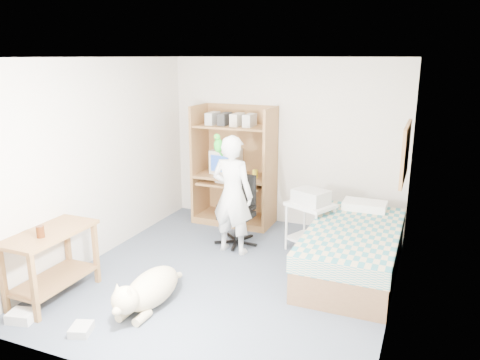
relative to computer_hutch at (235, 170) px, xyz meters
The scene contains 21 objects.
floor 2.05m from the computer_hutch, 68.06° to the right, with size 4.00×4.00×0.00m, color #454F5D.
wall_back 0.86m from the computer_hutch, 20.54° to the left, with size 3.60×0.02×2.50m, color beige.
wall_right 3.07m from the computer_hutch, 34.80° to the right, with size 0.02×4.00×2.50m, color beige.
wall_left 2.10m from the computer_hutch, 122.33° to the right, with size 0.02×4.00×2.50m, color beige.
ceiling 2.52m from the computer_hutch, 68.06° to the right, with size 3.60×4.00×0.02m, color white.
computer_hutch is the anchor object (origin of this frame).
bed 2.35m from the computer_hutch, 29.29° to the right, with size 1.02×2.02×0.66m.
side_desk 3.08m from the computer_hutch, 106.14° to the right, with size 0.50×1.00×0.75m.
corkboard 2.69m from the computer_hutch, 18.72° to the right, with size 0.04×0.94×0.66m.
office_chair 1.00m from the computer_hutch, 64.08° to the right, with size 0.53×0.53×0.94m.
person 1.17m from the computer_hutch, 68.54° to the right, with size 0.57×0.37×1.56m, color white.
parrot 1.25m from the computer_hutch, 78.05° to the right, with size 0.11×0.20×0.32m.
dog 2.81m from the computer_hutch, 85.83° to the right, with size 0.40×1.19×0.44m.
printer_cart 1.57m from the computer_hutch, 26.79° to the right, with size 0.69×0.63×0.66m.
printer 1.53m from the computer_hutch, 26.79° to the right, with size 0.42×0.32×0.18m, color #B3B2AE.
crt_monitor 0.20m from the computer_hutch, behind, with size 0.41×0.43×0.36m.
keyboard 0.22m from the computer_hutch, 93.04° to the right, with size 0.45×0.16×0.03m, color beige.
pencil_cup 0.37m from the computer_hutch, 13.68° to the right, with size 0.08×0.08×0.12m, color yellow.
drink_glass 3.19m from the computer_hutch, 104.50° to the right, with size 0.08×0.08×0.12m, color #411C0A.
floor_box_a 3.61m from the computer_hutch, 103.10° to the right, with size 0.25×0.20×0.10m, color white.
floor_box_b 3.47m from the computer_hutch, 92.02° to the right, with size 0.18×0.22×0.08m, color #BBBBB6.
Camera 1 is at (2.04, -4.64, 2.52)m, focal length 35.00 mm.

